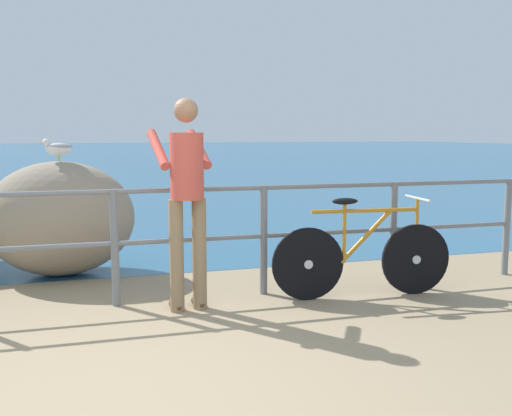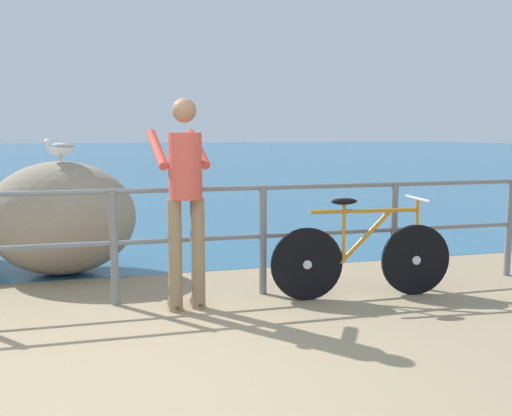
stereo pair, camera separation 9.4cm
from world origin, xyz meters
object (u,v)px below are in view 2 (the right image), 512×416
at_px(bicycle, 363,256).
at_px(person_at_railing, 185,194).
at_px(breakwater_boulder_main, 62,218).
at_px(seagull, 60,148).

bearing_deg(bicycle, person_at_railing, -177.34).
xyz_separation_m(bicycle, person_at_railing, (-1.61, 0.07, 0.60)).
xyz_separation_m(person_at_railing, breakwater_boulder_main, (-1.08, 1.58, -0.39)).
bearing_deg(breakwater_boulder_main, seagull, -62.99).
height_order(breakwater_boulder_main, seagull, seagull).
height_order(bicycle, seagull, seagull).
relative_size(person_at_railing, breakwater_boulder_main, 1.16).
relative_size(person_at_railing, seagull, 5.19).
distance_m(bicycle, breakwater_boulder_main, 3.16).
height_order(person_at_railing, seagull, person_at_railing).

